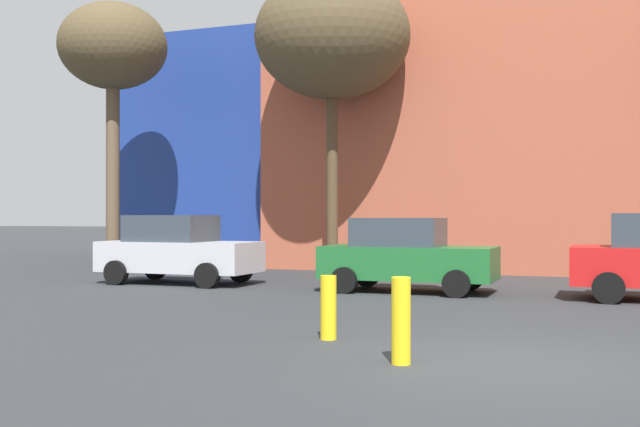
% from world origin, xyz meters
% --- Properties ---
extents(ground_plane, '(200.00, 200.00, 0.00)m').
position_xyz_m(ground_plane, '(0.00, 0.00, 0.00)').
color(ground_plane, '#2D3033').
extents(building_backdrop, '(31.86, 13.61, 11.02)m').
position_xyz_m(building_backdrop, '(-0.92, 21.19, 4.51)').
color(building_backdrop, '#B2563D').
rests_on(building_backdrop, ground_plane).
extents(parked_car_0, '(4.29, 2.10, 1.86)m').
position_xyz_m(parked_car_0, '(-9.84, 8.34, 0.92)').
color(parked_car_0, silver).
rests_on(parked_car_0, ground_plane).
extents(parked_car_1, '(4.14, 2.03, 1.79)m').
position_xyz_m(parked_car_1, '(-3.46, 8.34, 0.89)').
color(parked_car_1, '#1E662D').
rests_on(parked_car_1, ground_plane).
extents(bare_tree_1, '(4.87, 4.87, 9.41)m').
position_xyz_m(bare_tree_1, '(-6.96, 12.74, 7.42)').
color(bare_tree_1, brown).
rests_on(bare_tree_1, ground_plane).
extents(bare_tree_2, '(3.56, 3.56, 8.88)m').
position_xyz_m(bare_tree_2, '(-14.20, 11.43, 7.32)').
color(bare_tree_2, brown).
rests_on(bare_tree_2, ground_plane).
extents(bollard_yellow_0, '(0.24, 0.24, 1.08)m').
position_xyz_m(bollard_yellow_0, '(-1.25, -0.46, 0.54)').
color(bollard_yellow_0, yellow).
rests_on(bollard_yellow_0, ground_plane).
extents(bollard_yellow_1, '(0.24, 0.24, 0.95)m').
position_xyz_m(bollard_yellow_1, '(-2.75, 1.00, 0.48)').
color(bollard_yellow_1, yellow).
rests_on(bollard_yellow_1, ground_plane).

